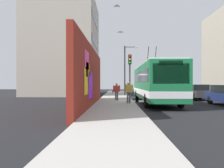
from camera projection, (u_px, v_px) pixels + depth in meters
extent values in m
plane|color=black|center=(133.00, 102.00, 19.56)|extent=(80.00, 80.00, 0.00)
cube|color=#ADA8A0|center=(115.00, 101.00, 19.60)|extent=(48.00, 3.20, 0.15)
cube|color=maroon|center=(91.00, 77.00, 15.53)|extent=(13.80, 0.30, 4.29)
cube|color=yellow|center=(86.00, 81.00, 12.13)|extent=(1.23, 0.02, 1.53)
cube|color=orange|center=(88.00, 70.00, 12.79)|extent=(1.46, 0.02, 0.84)
cube|color=#8C19D8|center=(91.00, 85.00, 14.14)|extent=(1.98, 0.02, 1.72)
cube|color=#F2338C|center=(87.00, 60.00, 12.44)|extent=(1.59, 0.02, 1.07)
cube|color=#B2A899|center=(64.00, 48.00, 31.67)|extent=(10.83, 9.18, 13.64)
cube|color=black|center=(96.00, 65.00, 31.57)|extent=(9.21, 0.04, 1.10)
cube|color=black|center=(96.00, 43.00, 31.56)|extent=(9.21, 0.04, 1.10)
cube|color=black|center=(96.00, 21.00, 31.55)|extent=(9.21, 0.04, 1.10)
cube|color=#19723F|center=(155.00, 82.00, 18.72)|extent=(11.47, 2.60, 2.75)
cube|color=silver|center=(155.00, 65.00, 18.71)|extent=(11.01, 2.39, 0.12)
cube|color=white|center=(155.00, 91.00, 18.72)|extent=(11.49, 2.62, 0.44)
cube|color=black|center=(171.00, 74.00, 13.01)|extent=(0.04, 2.21, 1.24)
cube|color=black|center=(155.00, 77.00, 18.72)|extent=(10.55, 2.63, 0.88)
cube|color=orange|center=(171.00, 63.00, 13.01)|extent=(0.06, 1.43, 0.28)
cylinder|color=black|center=(155.00, 58.00, 20.42)|extent=(1.43, 0.06, 2.00)
cylinder|color=black|center=(148.00, 58.00, 20.44)|extent=(1.43, 0.06, 2.00)
cylinder|color=black|center=(181.00, 101.00, 15.03)|extent=(1.00, 0.28, 1.00)
cylinder|color=black|center=(147.00, 101.00, 15.08)|extent=(1.00, 0.28, 1.00)
cylinder|color=black|center=(160.00, 95.00, 22.37)|extent=(1.00, 0.28, 1.00)
cylinder|color=black|center=(137.00, 95.00, 22.42)|extent=(1.00, 0.28, 1.00)
cylinder|color=black|center=(210.00, 100.00, 17.86)|extent=(0.64, 0.22, 0.64)
cube|color=#38383D|center=(197.00, 93.00, 22.69)|extent=(4.18, 1.75, 0.66)
cube|color=black|center=(197.00, 87.00, 22.77)|extent=(2.51, 1.58, 0.60)
cylinder|color=black|center=(211.00, 97.00, 21.30)|extent=(0.64, 0.22, 0.64)
cylinder|color=black|center=(195.00, 97.00, 21.33)|extent=(0.64, 0.22, 0.64)
cylinder|color=black|center=(200.00, 96.00, 24.06)|extent=(0.64, 0.22, 0.64)
cylinder|color=black|center=(186.00, 96.00, 24.09)|extent=(0.64, 0.22, 0.64)
cube|color=#B7B7BC|center=(181.00, 91.00, 28.32)|extent=(4.64, 1.73, 0.66)
cube|color=black|center=(181.00, 86.00, 28.41)|extent=(2.79, 1.56, 0.60)
cylinder|color=black|center=(191.00, 94.00, 26.78)|extent=(0.64, 0.22, 0.64)
cylinder|color=black|center=(179.00, 94.00, 26.81)|extent=(0.64, 0.22, 0.64)
cylinder|color=black|center=(184.00, 93.00, 29.84)|extent=(0.64, 0.22, 0.64)
cylinder|color=black|center=(173.00, 93.00, 29.87)|extent=(0.64, 0.22, 0.64)
cube|color=white|center=(170.00, 90.00, 34.54)|extent=(4.31, 1.74, 0.66)
cube|color=black|center=(170.00, 86.00, 34.63)|extent=(2.59, 1.56, 0.60)
cylinder|color=black|center=(177.00, 92.00, 33.10)|extent=(0.64, 0.22, 0.64)
cylinder|color=black|center=(167.00, 92.00, 33.14)|extent=(0.64, 0.22, 0.64)
cylinder|color=black|center=(172.00, 92.00, 35.95)|extent=(0.64, 0.22, 0.64)
cylinder|color=black|center=(163.00, 92.00, 35.98)|extent=(0.64, 0.22, 0.64)
cylinder|color=#595960|center=(118.00, 96.00, 19.66)|extent=(0.14, 0.14, 0.77)
cylinder|color=#595960|center=(116.00, 96.00, 19.66)|extent=(0.14, 0.14, 0.77)
cube|color=#BF3333|center=(117.00, 89.00, 19.65)|extent=(0.22, 0.45, 0.58)
cylinder|color=#BF3333|center=(120.00, 88.00, 19.65)|extent=(0.09, 0.09, 0.55)
cylinder|color=#BF3333|center=(114.00, 88.00, 19.66)|extent=(0.09, 0.09, 0.55)
sphere|color=#936B4C|center=(117.00, 84.00, 19.65)|extent=(0.21, 0.21, 0.21)
cube|color=#593319|center=(113.00, 91.00, 19.66)|extent=(0.14, 0.10, 0.24)
cylinder|color=#595960|center=(130.00, 98.00, 16.94)|extent=(0.14, 0.14, 0.84)
cylinder|color=#595960|center=(128.00, 98.00, 16.94)|extent=(0.14, 0.14, 0.84)
cube|color=gold|center=(129.00, 88.00, 16.94)|extent=(0.22, 0.49, 0.63)
cylinder|color=gold|center=(132.00, 88.00, 16.93)|extent=(0.09, 0.09, 0.60)
cylinder|color=gold|center=(125.00, 88.00, 16.94)|extent=(0.09, 0.09, 0.60)
sphere|color=tan|center=(129.00, 83.00, 16.94)|extent=(0.23, 0.23, 0.23)
cylinder|color=#2D382D|center=(130.00, 78.00, 18.82)|extent=(0.14, 0.14, 4.06)
cube|color=black|center=(130.00, 59.00, 18.59)|extent=(0.20, 0.28, 0.84)
sphere|color=red|center=(130.00, 56.00, 18.48)|extent=(0.18, 0.18, 0.18)
sphere|color=yellow|center=(130.00, 59.00, 18.48)|extent=(0.18, 0.18, 0.18)
sphere|color=green|center=(130.00, 63.00, 18.48)|extent=(0.18, 0.18, 0.18)
cylinder|color=#4C4C51|center=(125.00, 71.00, 28.00)|extent=(0.18, 0.18, 6.41)
cylinder|color=#4C4C51|center=(131.00, 47.00, 27.97)|extent=(0.10, 1.53, 0.10)
ellipsoid|color=silver|center=(137.00, 47.00, 27.95)|extent=(0.44, 0.28, 0.20)
ellipsoid|color=gray|center=(117.00, 6.00, 17.88)|extent=(0.32, 0.14, 0.12)
cube|color=gray|center=(119.00, 6.00, 17.87)|extent=(0.20, 0.23, 0.19)
cube|color=gray|center=(115.00, 6.00, 17.88)|extent=(0.20, 0.23, 0.19)
ellipsoid|color=slate|center=(120.00, 32.00, 20.42)|extent=(0.32, 0.14, 0.12)
cube|color=slate|center=(122.00, 32.00, 20.42)|extent=(0.20, 0.27, 0.10)
cube|color=slate|center=(119.00, 32.00, 20.43)|extent=(0.20, 0.27, 0.10)
cylinder|color=black|center=(139.00, 101.00, 20.56)|extent=(2.11, 2.11, 0.00)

